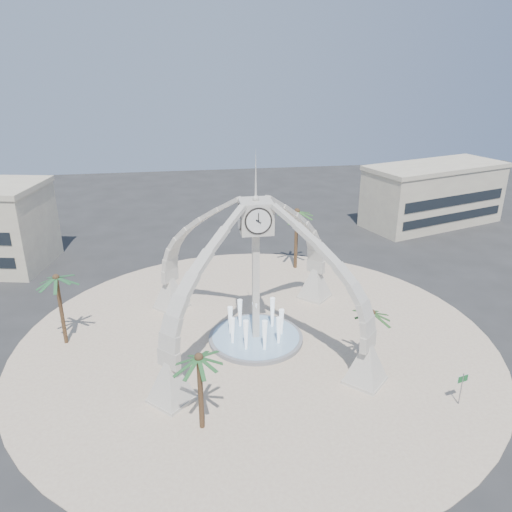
{
  "coord_description": "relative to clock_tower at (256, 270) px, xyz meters",
  "views": [
    {
      "loc": [
        -5.7,
        -36.38,
        22.44
      ],
      "look_at": [
        0.33,
        2.0,
        6.93
      ],
      "focal_mm": 35.0,
      "sensor_mm": 36.0,
      "label": 1
    }
  ],
  "objects": [
    {
      "name": "building_ne",
      "position": [
        30.0,
        28.0,
        -2.18
      ],
      "size": [
        21.87,
        14.17,
        8.6
      ],
      "rotation": [
        0.0,
        0.0,
        0.31
      ],
      "color": "beige",
      "rests_on": "ground"
    },
    {
      "name": "fountain",
      "position": [
        0.0,
        0.0,
        -6.2
      ],
      "size": [
        8.0,
        8.0,
        3.62
      ],
      "color": "gray",
      "rests_on": "ground"
    },
    {
      "name": "palm_south",
      "position": [
        -5.12,
        -10.12,
        -1.21
      ],
      "size": [
        3.78,
        3.78,
        6.03
      ],
      "rotation": [
        0.0,
        0.0,
        -0.06
      ],
      "color": "brown",
      "rests_on": "ground"
    },
    {
      "name": "palm_north",
      "position": [
        6.9,
        14.85,
        0.13
      ],
      "size": [
        4.67,
        4.67,
        7.52
      ],
      "rotation": [
        0.0,
        0.0,
        -0.12
      ],
      "color": "brown",
      "rests_on": "ground"
    },
    {
      "name": "clock_tower",
      "position": [
        0.0,
        0.0,
        0.0
      ],
      "size": [
        17.94,
        17.94,
        16.3
      ],
      "color": "#BAB2A6",
      "rests_on": "ground"
    },
    {
      "name": "plaza",
      "position": [
        0.0,
        0.0,
        -6.46
      ],
      "size": [
        40.0,
        40.0,
        0.06
      ],
      "primitive_type": "cylinder",
      "color": "beige",
      "rests_on": "ground"
    },
    {
      "name": "palm_west",
      "position": [
        -15.88,
        2.05,
        -0.53
      ],
      "size": [
        3.63,
        3.63,
        6.73
      ],
      "rotation": [
        0.0,
        0.0,
        0.05
      ],
      "color": "brown",
      "rests_on": "ground"
    },
    {
      "name": "street_sign",
      "position": [
        12.6,
        -10.56,
        -4.68
      ],
      "size": [
        0.91,
        0.26,
        2.54
      ],
      "rotation": [
        0.0,
        0.0,
        0.26
      ],
      "color": "slate",
      "rests_on": "ground"
    },
    {
      "name": "ground",
      "position": [
        0.0,
        0.0,
        -6.49
      ],
      "size": [
        140.0,
        140.0,
        0.0
      ],
      "primitive_type": "plane",
      "color": "#282828",
      "rests_on": "ground"
    },
    {
      "name": "palm_east",
      "position": [
        8.06,
        -5.0,
        -1.94
      ],
      "size": [
        3.9,
        3.9,
        5.23
      ],
      "rotation": [
        0.0,
        0.0,
        0.22
      ],
      "color": "brown",
      "rests_on": "ground"
    }
  ]
}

